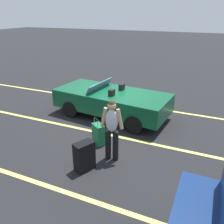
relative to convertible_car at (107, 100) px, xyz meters
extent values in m
plane|color=black|center=(-0.21, 0.02, -0.59)|extent=(80.00, 80.00, 0.00)
cube|color=#EAE066|center=(-0.21, -1.29, -0.59)|extent=(18.00, 0.12, 0.01)
cube|color=#EAE066|center=(-0.21, 1.41, -0.59)|extent=(18.00, 0.12, 0.01)
cube|color=#EAE066|center=(-0.21, 4.11, -0.59)|extent=(18.00, 0.12, 0.01)
cube|color=#0F4C2D|center=(-0.21, 0.02, 0.03)|extent=(4.27, 2.19, 0.64)
cube|color=#0F4C2D|center=(1.22, -0.13, -0.08)|extent=(1.48, 1.80, 0.38)
cube|color=slate|center=(0.30, -0.03, 0.50)|extent=(0.35, 1.56, 0.31)
cube|color=black|center=(-0.37, 0.41, 0.46)|extent=(0.18, 0.24, 0.22)
cube|color=black|center=(-0.45, -0.32, 0.46)|extent=(0.18, 0.24, 0.22)
cylinder|color=black|center=(1.14, 0.69, -0.29)|extent=(0.62, 0.28, 0.60)
cylinder|color=black|center=(0.97, -0.92, -0.29)|extent=(0.62, 0.28, 0.60)
cylinder|color=black|center=(-1.38, 0.96, -0.29)|extent=(0.62, 0.28, 0.60)
cylinder|color=black|center=(-1.56, -0.65, -0.29)|extent=(0.62, 0.28, 0.60)
cube|color=black|center=(-0.88, 3.22, -0.22)|extent=(0.46, 0.55, 0.74)
cube|color=black|center=(-0.74, 3.16, -0.27)|extent=(0.18, 0.35, 0.41)
sphere|color=black|center=(-0.90, 3.42, -0.57)|extent=(0.04, 0.04, 0.04)
sphere|color=black|center=(-1.05, 3.12, -0.57)|extent=(0.04, 0.04, 0.04)
cube|color=#19723F|center=(-0.65, 2.01, -0.28)|extent=(0.46, 0.43, 0.62)
cylinder|color=gray|center=(-0.52, 2.00, 0.14)|extent=(0.03, 0.03, 0.21)
cylinder|color=gray|center=(-0.70, 2.13, 0.14)|extent=(0.03, 0.03, 0.21)
cylinder|color=black|center=(-0.61, 2.06, 0.24)|extent=(0.19, 0.15, 0.03)
sphere|color=black|center=(-0.49, 2.00, -0.57)|extent=(0.04, 0.04, 0.04)
sphere|color=black|center=(-0.71, 2.17, -0.57)|extent=(0.04, 0.04, 0.04)
cylinder|color=black|center=(-1.22, 2.58, -0.18)|extent=(0.17, 0.17, 0.82)
cylinder|color=black|center=(-1.42, 2.55, -0.18)|extent=(0.17, 0.17, 0.82)
ellipsoid|color=silver|center=(-1.32, 2.56, 0.53)|extent=(0.35, 0.26, 0.60)
sphere|color=tan|center=(-1.32, 2.56, 0.93)|extent=(0.21, 0.21, 0.21)
sphere|color=#472D19|center=(-1.32, 2.56, 0.97)|extent=(0.18, 0.18, 0.18)
cylinder|color=tan|center=(-1.11, 2.59, 0.60)|extent=(0.20, 0.11, 0.53)
cylinder|color=tan|center=(-1.52, 2.54, 0.60)|extent=(0.20, 0.11, 0.53)
camera|label=1|loc=(-3.39, 7.32, 3.01)|focal=37.49mm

